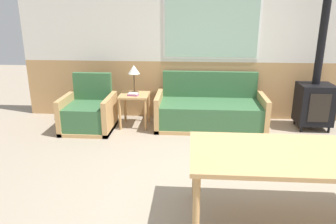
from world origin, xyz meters
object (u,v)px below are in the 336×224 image
object	(u,v)px
dining_table	(301,160)
couch	(210,112)
side_table	(135,100)
armchair	(89,114)
wood_stove	(315,96)
table_lamp	(134,71)

from	to	relation	value
dining_table	couch	bearing A→B (deg)	104.19
dining_table	side_table	bearing A→B (deg)	127.10
armchair	wood_stove	size ratio (longest dim) A/B	0.38
armchair	couch	bearing A→B (deg)	-1.10
couch	table_lamp	xyz separation A→B (m)	(-1.29, 0.03, 0.67)
armchair	side_table	distance (m)	0.79
side_table	wood_stove	world-z (taller)	wood_stove
dining_table	table_lamp	bearing A→B (deg)	126.35
table_lamp	dining_table	bearing A→B (deg)	-53.65
table_lamp	dining_table	size ratio (longest dim) A/B	0.24
dining_table	wood_stove	world-z (taller)	wood_stove
wood_stove	dining_table	bearing A→B (deg)	-111.64
armchair	dining_table	xyz separation A→B (m)	(2.67, -2.33, 0.39)
table_lamp	wood_stove	xyz separation A→B (m)	(3.00, -0.00, -0.36)
armchair	wood_stove	xyz separation A→B (m)	(3.72, 0.32, 0.30)
couch	side_table	size ratio (longest dim) A/B	3.24
dining_table	wood_stove	distance (m)	2.85
armchair	side_table	xyz separation A→B (m)	(0.73, 0.24, 0.18)
couch	wood_stove	world-z (taller)	wood_stove
armchair	wood_stove	world-z (taller)	wood_stove
side_table	dining_table	world-z (taller)	dining_table
armchair	side_table	size ratio (longest dim) A/B	1.61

